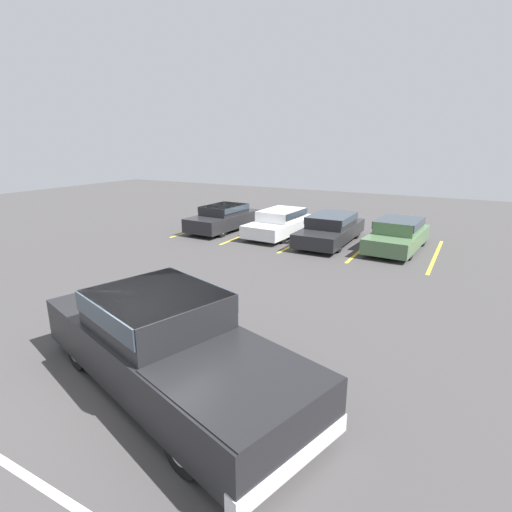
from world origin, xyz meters
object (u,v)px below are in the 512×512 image
at_px(parked_sedan_b, 281,222).
at_px(wheel_stop_curb, 268,220).
at_px(parked_sedan_c, 331,228).
at_px(parked_sedan_d, 398,234).
at_px(pickup_truck, 168,344).
at_px(parked_sedan_a, 224,217).

xyz_separation_m(parked_sedan_b, wheel_stop_curb, (-2.07, 2.74, -0.58)).
xyz_separation_m(parked_sedan_c, parked_sedan_d, (2.77, 0.19, 0.01)).
relative_size(parked_sedan_c, parked_sedan_d, 1.09).
xyz_separation_m(pickup_truck, parked_sedan_c, (-0.98, 11.70, -0.21)).
relative_size(pickup_truck, parked_sedan_b, 1.45).
xyz_separation_m(parked_sedan_d, wheel_stop_curb, (-7.34, 2.74, -0.60)).
bearing_deg(parked_sedan_d, parked_sedan_b, -86.46).
distance_m(parked_sedan_b, parked_sedan_d, 5.27).
relative_size(parked_sedan_a, wheel_stop_curb, 2.50).
distance_m(pickup_truck, wheel_stop_curb, 15.66).
height_order(parked_sedan_d, wheel_stop_curb, parked_sedan_d).
bearing_deg(parked_sedan_b, wheel_stop_curb, -140.39).
bearing_deg(pickup_truck, parked_sedan_a, 136.18).
bearing_deg(parked_sedan_c, wheel_stop_curb, -123.06).
xyz_separation_m(pickup_truck, parked_sedan_a, (-6.43, 11.52, -0.21)).
distance_m(parked_sedan_d, wheel_stop_curb, 7.86).
bearing_deg(parked_sedan_b, parked_sedan_c, 88.01).
xyz_separation_m(pickup_truck, parked_sedan_d, (1.79, 11.88, -0.20)).
bearing_deg(pickup_truck, parked_sedan_d, 98.42).
bearing_deg(parked_sedan_b, pickup_truck, 18.75).
relative_size(pickup_truck, wheel_stop_curb, 3.72).
relative_size(pickup_truck, parked_sedan_d, 1.46).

